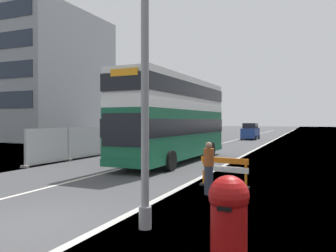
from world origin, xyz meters
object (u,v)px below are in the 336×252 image
pedestrian_at_kerb (209,168)px  roadworks_barrier (224,169)px  car_oncoming_near (205,133)px  car_receding_mid (250,132)px  lamppost_foreground (145,38)px  double_decker_bus (175,118)px  red_pillar_postbox (229,220)px

pedestrian_at_kerb → roadworks_barrier: bearing=83.3°
car_oncoming_near → car_receding_mid: car_oncoming_near is taller
roadworks_barrier → pedestrian_at_kerb: pedestrian_at_kerb is taller
roadworks_barrier → lamppost_foreground: bearing=-95.2°
double_decker_bus → car_receding_mid: 25.89m
pedestrian_at_kerb → red_pillar_postbox: bearing=-70.6°
lamppost_foreground → car_oncoming_near: (-7.62, 29.79, -3.22)m
lamppost_foreground → car_oncoming_near: size_ratio=2.03×
double_decker_bus → roadworks_barrier: double_decker_bus is taller
red_pillar_postbox → pedestrian_at_kerb: size_ratio=0.91×
car_receding_mid → pedestrian_at_kerb: car_receding_mid is taller
lamppost_foreground → car_receding_mid: lamppost_foreground is taller
red_pillar_postbox → car_receding_mid: (-6.15, 39.09, 0.14)m
double_decker_bus → red_pillar_postbox: size_ratio=7.25×
double_decker_bus → pedestrian_at_kerb: 9.07m
red_pillar_postbox → lamppost_foreground: bearing=146.6°
double_decker_bus → red_pillar_postbox: 14.75m
roadworks_barrier → car_receding_mid: size_ratio=0.43×
double_decker_bus → car_oncoming_near: (-3.61, 18.03, -1.54)m
roadworks_barrier → car_oncoming_near: car_oncoming_near is taller
car_receding_mid → roadworks_barrier: bearing=-82.2°
roadworks_barrier → double_decker_bus: bearing=125.4°
double_decker_bus → car_receding_mid: bearing=89.8°
roadworks_barrier → car_oncoming_near: 25.69m
car_oncoming_near → red_pillar_postbox: bearing=-72.5°
double_decker_bus → roadworks_barrier: 8.02m
lamppost_foreground → double_decker_bus: bearing=108.8°
roadworks_barrier → car_receding_mid: car_receding_mid is taller
roadworks_barrier → car_receding_mid: (-4.39, 32.19, 0.32)m
double_decker_bus → car_receding_mid: double_decker_bus is taller
car_oncoming_near → roadworks_barrier: bearing=-71.6°
double_decker_bus → roadworks_barrier: (4.50, -6.35, -1.93)m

